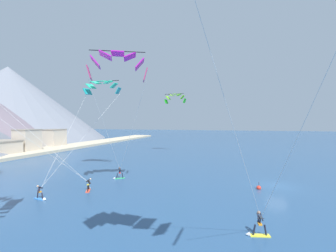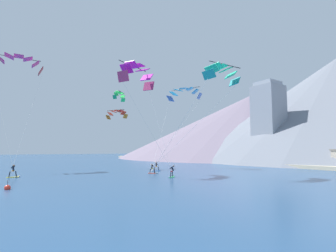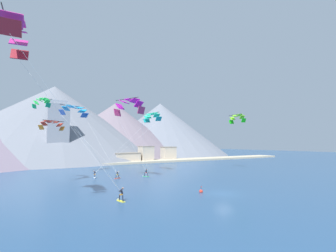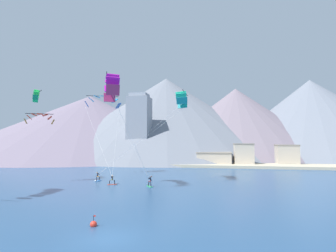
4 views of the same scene
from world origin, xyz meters
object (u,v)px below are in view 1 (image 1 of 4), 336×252
at_px(kitesurfer_near_trail, 118,175).
at_px(parafoil_kite_distant_high_outer, 175,97).
at_px(kitesurfer_far_left, 89,187).
at_px(kitesurfer_mid_center, 41,195).
at_px(race_marker_buoy, 259,188).
at_px(kitesurfer_near_lead, 257,228).
at_px(parafoil_kite_near_trail, 118,63).
at_px(parafoil_kite_mid_center, 102,86).

height_order(kitesurfer_near_trail, parafoil_kite_distant_high_outer, parafoil_kite_distant_high_outer).
bearing_deg(kitesurfer_far_left, parafoil_kite_distant_high_outer, -2.96).
bearing_deg(kitesurfer_mid_center, parafoil_kite_distant_high_outer, -6.81).
relative_size(kitesurfer_mid_center, race_marker_buoy, 1.75).
bearing_deg(kitesurfer_near_lead, race_marker_buoy, -6.28).
xyz_separation_m(kitesurfer_near_trail, race_marker_buoy, (0.27, -19.18, -0.35)).
bearing_deg(kitesurfer_near_lead, kitesurfer_near_trail, 56.21).
bearing_deg(race_marker_buoy, kitesurfer_far_left, 107.76).
height_order(parafoil_kite_near_trail, parafoil_kite_mid_center, parafoil_kite_near_trail).
height_order(kitesurfer_near_lead, kitesurfer_near_trail, kitesurfer_near_lead).
xyz_separation_m(kitesurfer_near_lead, race_marker_buoy, (12.20, -1.34, -0.41)).
relative_size(kitesurfer_far_left, parafoil_kite_distant_high_outer, 0.29).
bearing_deg(parafoil_kite_near_trail, race_marker_buoy, -71.56).
bearing_deg(kitesurfer_far_left, kitesurfer_mid_center, 145.86).
relative_size(kitesurfer_near_lead, kitesurfer_near_trail, 1.06).
relative_size(kitesurfer_near_trail, race_marker_buoy, 1.68).
distance_m(parafoil_kite_distant_high_outer, race_marker_buoy, 36.72).
xyz_separation_m(parafoil_kite_near_trail, race_marker_buoy, (5.44, -16.31, -15.14)).
bearing_deg(parafoil_kite_near_trail, kitesurfer_far_left, 104.53).
bearing_deg(race_marker_buoy, parafoil_kite_mid_center, 80.80).
relative_size(parafoil_kite_near_trail, race_marker_buoy, 14.96).
xyz_separation_m(kitesurfer_near_lead, kitesurfer_near_trail, (11.94, 17.84, -0.06)).
relative_size(kitesurfer_mid_center, kitesurfer_far_left, 1.04).
xyz_separation_m(kitesurfer_near_trail, kitesurfer_mid_center, (-10.30, 3.50, -0.06)).
height_order(kitesurfer_near_trail, parafoil_kite_near_trail, parafoil_kite_near_trail).
relative_size(kitesurfer_near_trail, parafoil_kite_mid_center, 0.11).
relative_size(parafoil_kite_mid_center, race_marker_buoy, 15.41).
distance_m(parafoil_kite_mid_center, race_marker_buoy, 28.63).
bearing_deg(race_marker_buoy, parafoil_kite_distant_high_outer, 32.41).
xyz_separation_m(parafoil_kite_near_trail, parafoil_kite_mid_center, (9.41, 8.20, -0.89)).
bearing_deg(parafoil_kite_mid_center, kitesurfer_mid_center, -172.81).
bearing_deg(kitesurfer_near_trail, kitesurfer_far_left, 174.01).
xyz_separation_m(kitesurfer_near_lead, parafoil_kite_mid_center, (16.17, 23.17, 13.84)).
bearing_deg(parafoil_kite_mid_center, race_marker_buoy, -99.20).
relative_size(kitesurfer_near_lead, kitesurfer_mid_center, 1.02).
distance_m(kitesurfer_near_trail, parafoil_kite_near_trail, 15.93).
xyz_separation_m(kitesurfer_far_left, race_marker_buoy, (6.35, -19.82, -0.27)).
height_order(kitesurfer_far_left, race_marker_buoy, kitesurfer_far_left).
xyz_separation_m(kitesurfer_far_left, parafoil_kite_near_trail, (0.91, -3.51, 14.87)).
bearing_deg(parafoil_kite_near_trail, parafoil_kite_mid_center, 41.08).
bearing_deg(parafoil_kite_distant_high_outer, kitesurfer_mid_center, 173.19).
relative_size(kitesurfer_near_lead, parafoil_kite_mid_center, 0.12).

